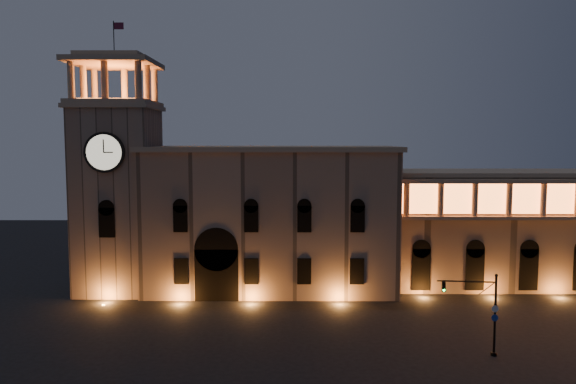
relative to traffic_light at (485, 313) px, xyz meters
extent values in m
plane|color=black|center=(-16.99, 0.01, -3.75)|extent=(160.00, 160.00, 0.00)
cube|color=#90725E|center=(-18.99, 22.01, 4.75)|extent=(30.00, 12.00, 17.00)
cube|color=tan|center=(-18.99, 22.01, 13.55)|extent=(30.80, 12.80, 0.60)
cube|color=black|center=(-24.99, 16.61, -0.75)|extent=(5.00, 1.40, 6.00)
cylinder|color=black|center=(-24.99, 16.61, 2.25)|extent=(5.00, 1.40, 5.00)
cube|color=orange|center=(-24.99, 16.41, -0.95)|extent=(4.20, 0.20, 5.00)
cube|color=#90725E|center=(-37.49, 21.01, 7.25)|extent=(9.00, 9.00, 22.00)
cube|color=tan|center=(-37.49, 21.01, 18.50)|extent=(9.80, 9.80, 0.50)
cylinder|color=black|center=(-37.49, 16.33, 13.25)|extent=(4.60, 0.35, 4.60)
cylinder|color=beige|center=(-37.49, 16.19, 13.25)|extent=(4.00, 0.12, 4.00)
cube|color=tan|center=(-37.49, 21.01, 19.00)|extent=(9.40, 9.40, 0.50)
cube|color=orange|center=(-37.49, 21.01, 19.30)|extent=(6.80, 6.80, 0.15)
cylinder|color=tan|center=(-41.29, 17.21, 21.35)|extent=(0.76, 0.76, 4.20)
cylinder|color=tan|center=(-37.49, 17.21, 21.35)|extent=(0.76, 0.76, 4.20)
cylinder|color=tan|center=(-33.69, 17.21, 21.35)|extent=(0.76, 0.76, 4.20)
cylinder|color=tan|center=(-41.29, 24.81, 21.35)|extent=(0.76, 0.76, 4.20)
cylinder|color=tan|center=(-37.49, 24.81, 21.35)|extent=(0.76, 0.76, 4.20)
cylinder|color=tan|center=(-33.69, 24.81, 21.35)|extent=(0.76, 0.76, 4.20)
cylinder|color=tan|center=(-41.29, 21.01, 21.35)|extent=(0.76, 0.76, 4.20)
cylinder|color=tan|center=(-33.69, 21.01, 21.35)|extent=(0.76, 0.76, 4.20)
cube|color=tan|center=(-37.49, 21.01, 23.75)|extent=(9.80, 9.80, 0.60)
cube|color=tan|center=(-37.49, 21.01, 24.35)|extent=(7.50, 7.50, 0.60)
cylinder|color=black|center=(-37.49, 21.01, 26.65)|extent=(0.10, 0.10, 4.00)
plane|color=#4D162B|center=(-36.89, 21.01, 28.05)|extent=(1.20, 0.00, 1.20)
cube|color=#8A6D58|center=(15.01, 24.01, 3.25)|extent=(40.00, 10.00, 14.00)
cube|color=tan|center=(15.01, 24.01, 10.50)|extent=(40.60, 10.60, 0.50)
cube|color=tan|center=(15.01, 18.51, 5.55)|extent=(40.00, 1.20, 0.40)
cube|color=tan|center=(15.01, 18.51, 9.85)|extent=(40.00, 1.40, 0.50)
cube|color=orange|center=(15.01, 19.06, 7.75)|extent=(38.00, 0.15, 3.60)
cylinder|color=tan|center=(-2.99, 18.51, 7.75)|extent=(0.70, 0.70, 4.00)
cylinder|color=tan|center=(1.01, 18.51, 7.75)|extent=(0.70, 0.70, 4.00)
cylinder|color=tan|center=(5.01, 18.51, 7.75)|extent=(0.70, 0.70, 4.00)
cylinder|color=tan|center=(9.01, 18.51, 7.75)|extent=(0.70, 0.70, 4.00)
cylinder|color=tan|center=(13.01, 18.51, 7.75)|extent=(0.70, 0.70, 4.00)
cylinder|color=black|center=(0.87, -0.08, -0.30)|extent=(0.20, 0.20, 6.90)
cylinder|color=black|center=(0.87, -0.08, -3.60)|extent=(0.55, 0.55, 0.30)
sphere|color=black|center=(0.87, -0.08, 3.25)|extent=(0.28, 0.28, 0.28)
cylinder|color=black|center=(-1.58, 0.17, 2.66)|extent=(4.91, 0.62, 0.12)
cube|color=black|center=(-3.44, 0.36, 2.17)|extent=(0.32, 0.30, 0.84)
cylinder|color=#0CE53F|center=(-3.46, 0.21, 1.89)|extent=(0.18, 0.10, 0.18)
cylinder|color=silver|center=(0.81, -0.21, 0.39)|extent=(0.59, 0.10, 0.59)
cylinder|color=navy|center=(0.81, -0.21, -0.40)|extent=(0.59, 0.10, 0.59)
camera|label=1|loc=(-16.57, -46.67, 14.75)|focal=35.00mm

